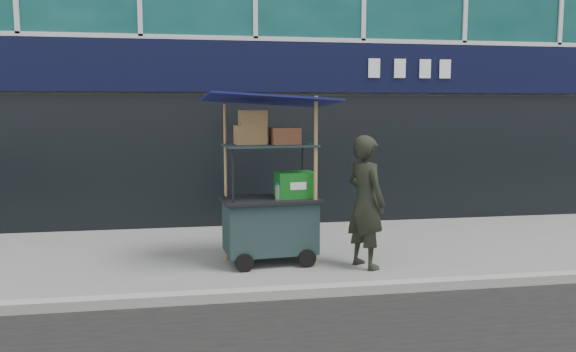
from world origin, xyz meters
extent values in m
plane|color=slate|center=(0.00, 0.00, 0.00)|extent=(80.00, 80.00, 0.00)
cube|color=#96978E|center=(0.00, -0.20, 0.06)|extent=(80.00, 0.18, 0.12)
cube|color=black|center=(0.00, 3.86, 2.90)|extent=(15.68, 0.06, 0.90)
cube|color=black|center=(0.00, 3.90, 1.20)|extent=(15.68, 0.04, 2.40)
cube|color=#19282B|center=(-0.10, 1.32, 0.52)|extent=(1.30, 0.84, 0.72)
cylinder|color=black|center=(-0.50, 0.90, 0.12)|extent=(0.25, 0.07, 0.25)
cylinder|color=black|center=(0.37, 0.98, 0.12)|extent=(0.25, 0.07, 0.25)
cube|color=black|center=(-0.10, 1.32, 0.90)|extent=(1.39, 0.93, 0.04)
cylinder|color=black|center=(-0.64, 0.96, 1.27)|extent=(0.03, 0.03, 0.78)
cylinder|color=black|center=(0.50, 1.06, 1.27)|extent=(0.03, 0.03, 0.78)
cylinder|color=black|center=(-0.69, 1.57, 1.27)|extent=(0.03, 0.03, 0.78)
cylinder|color=black|center=(0.44, 1.68, 1.27)|extent=(0.03, 0.03, 0.78)
cube|color=#19282B|center=(-0.10, 1.32, 1.66)|extent=(1.30, 0.84, 0.03)
cylinder|color=olive|center=(0.50, 1.06, 1.16)|extent=(0.06, 0.06, 2.33)
cylinder|color=olive|center=(-0.69, 1.57, 1.11)|extent=(0.05, 0.05, 2.22)
cube|color=#0D104C|center=(-0.10, 1.32, 2.28)|extent=(1.87, 1.40, 0.20)
cube|color=#0F6118|center=(0.25, 1.30, 1.10)|extent=(0.55, 0.41, 0.36)
cylinder|color=silver|center=(-0.02, 1.12, 1.02)|extent=(0.07, 0.07, 0.21)
cylinder|color=#1849B8|center=(-0.02, 1.12, 1.14)|extent=(0.04, 0.04, 0.02)
cube|color=brown|center=(-0.36, 1.35, 1.80)|extent=(0.44, 0.35, 0.26)
cube|color=brown|center=(0.11, 1.29, 1.78)|extent=(0.42, 0.33, 0.23)
cube|color=brown|center=(-0.33, 1.33, 2.03)|extent=(0.39, 0.30, 0.21)
imported|color=black|center=(1.15, 0.87, 0.90)|extent=(0.67, 0.78, 1.81)
camera|label=1|loc=(-1.13, -6.34, 2.17)|focal=35.00mm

